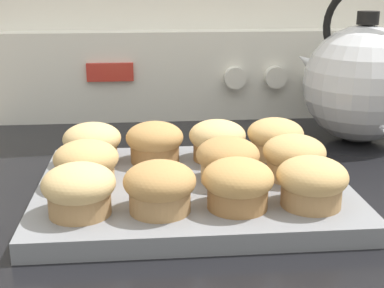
% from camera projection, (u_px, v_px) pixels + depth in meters
% --- Properties ---
extents(control_panel, '(0.75, 0.07, 0.16)m').
position_uv_depth(control_panel, '(203.00, 75.00, 1.00)').
color(control_panel, silver).
rests_on(control_panel, stove_range).
extents(muffin_pan, '(0.36, 0.28, 0.02)m').
position_uv_depth(muffin_pan, '(193.00, 190.00, 0.64)').
color(muffin_pan, slate).
rests_on(muffin_pan, stove_range).
extents(muffin_r0_c0, '(0.08, 0.08, 0.05)m').
position_uv_depth(muffin_r0_c0, '(79.00, 189.00, 0.54)').
color(muffin_r0_c0, '#A37A4C').
rests_on(muffin_r0_c0, muffin_pan).
extents(muffin_r0_c1, '(0.08, 0.08, 0.05)m').
position_uv_depth(muffin_r0_c1, '(160.00, 187.00, 0.55)').
color(muffin_r0_c1, '#A37A4C').
rests_on(muffin_r0_c1, muffin_pan).
extents(muffin_r0_c2, '(0.08, 0.08, 0.05)m').
position_uv_depth(muffin_r0_c2, '(238.00, 184.00, 0.56)').
color(muffin_r0_c2, olive).
rests_on(muffin_r0_c2, muffin_pan).
extents(muffin_r0_c3, '(0.08, 0.08, 0.05)m').
position_uv_depth(muffin_r0_c3, '(312.00, 182.00, 0.56)').
color(muffin_r0_c3, '#A37A4C').
rests_on(muffin_r0_c3, muffin_pan).
extents(muffin_r1_c0, '(0.08, 0.08, 0.05)m').
position_uv_depth(muffin_r1_c0, '(86.00, 163.00, 0.62)').
color(muffin_r1_c0, tan).
rests_on(muffin_r1_c0, muffin_pan).
extents(muffin_r1_c2, '(0.08, 0.08, 0.05)m').
position_uv_depth(muffin_r1_c2, '(228.00, 160.00, 0.63)').
color(muffin_r1_c2, tan).
rests_on(muffin_r1_c2, muffin_pan).
extents(muffin_r1_c3, '(0.08, 0.08, 0.05)m').
position_uv_depth(muffin_r1_c3, '(294.00, 157.00, 0.64)').
color(muffin_r1_c3, tan).
rests_on(muffin_r1_c3, muffin_pan).
extents(muffin_r2_c0, '(0.08, 0.08, 0.05)m').
position_uv_depth(muffin_r2_c0, '(92.00, 143.00, 0.69)').
color(muffin_r2_c0, tan).
rests_on(muffin_r2_c0, muffin_pan).
extents(muffin_r2_c1, '(0.08, 0.08, 0.05)m').
position_uv_depth(muffin_r2_c1, '(155.00, 142.00, 0.70)').
color(muffin_r2_c1, olive).
rests_on(muffin_r2_c1, muffin_pan).
extents(muffin_r2_c2, '(0.08, 0.08, 0.05)m').
position_uv_depth(muffin_r2_c2, '(217.00, 140.00, 0.71)').
color(muffin_r2_c2, olive).
rests_on(muffin_r2_c2, muffin_pan).
extents(muffin_r2_c3, '(0.08, 0.08, 0.05)m').
position_uv_depth(muffin_r2_c3, '(275.00, 138.00, 0.72)').
color(muffin_r2_c3, tan).
rests_on(muffin_r2_c3, muffin_pan).
extents(tea_kettle, '(0.20, 0.19, 0.25)m').
position_uv_depth(tea_kettle, '(361.00, 82.00, 0.85)').
color(tea_kettle, silver).
rests_on(tea_kettle, stove_range).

